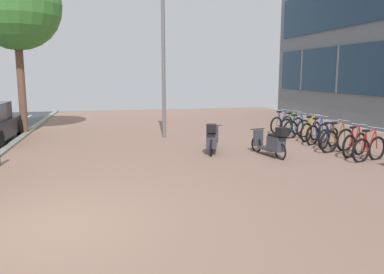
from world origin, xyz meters
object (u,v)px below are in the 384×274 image
bicycle_rack_03 (328,138)px  bicycle_rack_07 (292,126)px  bicycle_rack_06 (297,129)px  lamp_post (163,55)px  bicycle_rack_05 (311,131)px  scooter_near (272,142)px  street_tree (16,5)px  bicycle_rack_00 (369,149)px  scooter_mid (212,139)px  bicycle_rack_04 (318,134)px  bicycle_rack_08 (282,124)px  bicycle_rack_02 (337,140)px  bicycle_rack_01 (355,145)px

bicycle_rack_03 → bicycle_rack_07: 2.71m
bicycle_rack_03 → bicycle_rack_06: 2.03m
lamp_post → bicycle_rack_05: bearing=-19.8°
bicycle_rack_07 → scooter_near: 4.41m
bicycle_rack_05 → street_tree: (-10.63, 3.96, 4.71)m
bicycle_rack_00 → lamp_post: (-5.06, 5.24, 2.80)m
scooter_mid → bicycle_rack_06: bearing=27.9°
bicycle_rack_07 → scooter_near: bearing=-124.1°
bicycle_rack_05 → bicycle_rack_07: 1.36m
bicycle_rack_00 → street_tree: size_ratio=0.20×
bicycle_rack_03 → bicycle_rack_04: (-0.00, 0.68, 0.02)m
bicycle_rack_08 → lamp_post: lamp_post is taller
bicycle_rack_06 → street_tree: bearing=162.6°
bicycle_rack_00 → bicycle_rack_08: bearing=90.9°
bicycle_rack_02 → scooter_near: 2.33m
street_tree → bicycle_rack_01: bearing=-32.3°
bicycle_rack_01 → lamp_post: 7.38m
bicycle_rack_01 → street_tree: street_tree is taller
bicycle_rack_02 → bicycle_rack_08: bicycle_rack_02 is taller
bicycle_rack_00 → bicycle_rack_04: (-0.02, 2.71, 0.01)m
bicycle_rack_01 → bicycle_rack_05: 2.71m
bicycle_rack_06 → bicycle_rack_08: same height
bicycle_rack_02 → bicycle_rack_03: 0.69m
bicycle_rack_00 → bicycle_rack_03: size_ratio=1.15×
bicycle_rack_07 → scooter_near: size_ratio=0.79×
bicycle_rack_07 → bicycle_rack_03: bearing=-90.9°
bicycle_rack_01 → street_tree: bearing=147.7°
scooter_near → scooter_mid: (-1.61, 0.87, 0.02)m
street_tree → bicycle_rack_02: bearing=-29.9°
bicycle_rack_00 → bicycle_rack_07: bearing=89.6°
bicycle_rack_04 → scooter_mid: (-4.04, -0.75, 0.09)m
bicycle_rack_04 → bicycle_rack_05: bicycle_rack_04 is taller
bicycle_rack_07 → lamp_post: bearing=174.4°
bicycle_rack_06 → bicycle_rack_00: bearing=-88.8°
bicycle_rack_06 → bicycle_rack_08: (0.00, 1.35, -0.00)m
bicycle_rack_05 → bicycle_rack_00: bearing=-91.7°
bicycle_rack_00 → bicycle_rack_08: 5.42m
street_tree → bicycle_rack_05: bearing=-20.4°
bicycle_rack_05 → scooter_mid: 4.39m
scooter_near → bicycle_rack_08: bearing=61.4°
bicycle_rack_00 → scooter_mid: bearing=154.2°
bicycle_rack_03 → bicycle_rack_08: bearing=91.3°
bicycle_rack_05 → street_tree: bearing=159.6°
scooter_near → lamp_post: bearing=122.2°
bicycle_rack_01 → bicycle_rack_05: (0.09, 2.71, 0.00)m
bicycle_rack_02 → lamp_post: size_ratio=0.25×
bicycle_rack_01 → bicycle_rack_08: size_ratio=0.96×
bicycle_rack_02 → bicycle_rack_08: 4.06m
bicycle_rack_01 → bicycle_rack_06: (-0.11, 3.39, 0.00)m
bicycle_rack_03 → bicycle_rack_07: size_ratio=0.88×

